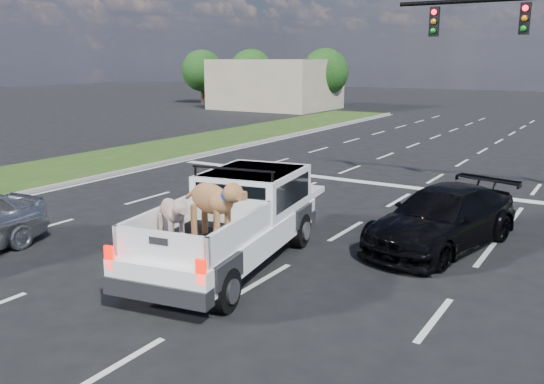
{
  "coord_description": "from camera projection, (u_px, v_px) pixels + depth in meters",
  "views": [
    {
      "loc": [
        7.69,
        -9.25,
        4.36
      ],
      "look_at": [
        0.72,
        2.0,
        1.32
      ],
      "focal_mm": 38.0,
      "sensor_mm": 36.0,
      "label": 1
    }
  ],
  "objects": [
    {
      "name": "tree_far_b",
      "position": [
        251.0,
        71.0,
        55.65
      ],
      "size": [
        4.2,
        4.2,
        5.4
      ],
      "color": "#332114",
      "rests_on": "ground"
    },
    {
      "name": "road_markings",
      "position": [
        329.0,
        202.0,
        18.02
      ],
      "size": [
        17.75,
        60.0,
        0.01
      ],
      "color": "silver",
      "rests_on": "ground"
    },
    {
      "name": "black_coupe",
      "position": [
        443.0,
        218.0,
        13.6
      ],
      "size": [
        3.05,
        5.19,
        1.41
      ],
      "primitive_type": "imported",
      "rotation": [
        0.0,
        0.0,
        -0.23
      ],
      "color": "black",
      "rests_on": "ground"
    },
    {
      "name": "ground",
      "position": [
        196.0,
        264.0,
        12.59
      ],
      "size": [
        160.0,
        160.0,
        0.0
      ],
      "primitive_type": "plane",
      "color": "black",
      "rests_on": "ground"
    },
    {
      "name": "building_left",
      "position": [
        275.0,
        84.0,
        52.18
      ],
      "size": [
        10.0,
        8.0,
        4.4
      ],
      "primitive_type": "cube",
      "color": "#B9A88D",
      "rests_on": "ground"
    },
    {
      "name": "tree_far_c",
      "position": [
        325.0,
        72.0,
        51.54
      ],
      "size": [
        4.2,
        4.2,
        5.4
      ],
      "color": "#332114",
      "rests_on": "ground"
    },
    {
      "name": "grass_median_left",
      "position": [
        69.0,
        168.0,
        23.45
      ],
      "size": [
        5.0,
        60.0,
        0.1
      ],
      "primitive_type": "cube",
      "color": "#1E3D12",
      "rests_on": "ground"
    },
    {
      "name": "pickup_truck",
      "position": [
        232.0,
        220.0,
        12.35
      ],
      "size": [
        2.95,
        5.96,
        2.14
      ],
      "rotation": [
        0.0,
        0.0,
        0.17
      ],
      "color": "black",
      "rests_on": "ground"
    },
    {
      "name": "curb_left",
      "position": [
        112.0,
        174.0,
        22.19
      ],
      "size": [
        0.15,
        60.0,
        0.14
      ],
      "primitive_type": "cube",
      "color": "gray",
      "rests_on": "ground"
    },
    {
      "name": "tree_far_a",
      "position": [
        202.0,
        71.0,
        58.73
      ],
      "size": [
        4.2,
        4.2,
        5.4
      ],
      "color": "#332114",
      "rests_on": "ground"
    }
  ]
}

